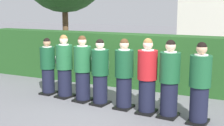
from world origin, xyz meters
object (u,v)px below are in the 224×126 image
object	(u,v)px
student_front_row_0	(48,68)
student_front_row_4	(124,76)
student_front_row_1	(64,68)
student_front_row_7	(200,85)
student_front_row_2	(83,70)
student_front_row_3	(100,74)
student_in_red_blazer	(147,78)
student_front_row_6	(169,81)

from	to	relation	value
student_front_row_0	student_front_row_4	world-z (taller)	student_front_row_4
student_front_row_1	student_front_row_4	size ratio (longest dim) A/B	1.00
student_front_row_0	student_front_row_7	distance (m)	4.12
student_front_row_2	student_front_row_3	size ratio (longest dim) A/B	1.03
student_front_row_4	student_front_row_7	xyz separation A→B (m)	(1.75, -0.22, 0.02)
student_front_row_7	student_in_red_blazer	bearing A→B (deg)	173.31
student_front_row_4	student_front_row_3	bearing A→B (deg)	177.41
student_front_row_0	student_front_row_3	xyz separation A→B (m)	(1.70, -0.22, 0.03)
student_front_row_6	student_in_red_blazer	bearing A→B (deg)	175.86
student_front_row_7	student_front_row_6	bearing A→B (deg)	171.33
student_front_row_3	student_front_row_7	xyz separation A→B (m)	(2.39, -0.25, 0.03)
student_front_row_6	student_front_row_7	world-z (taller)	student_front_row_6
student_front_row_7	student_front_row_2	bearing A→B (deg)	174.09
student_front_row_4	student_in_red_blazer	size ratio (longest dim) A/B	0.97
student_front_row_0	student_front_row_4	bearing A→B (deg)	-5.97
student_front_row_1	student_front_row_2	size ratio (longest dim) A/B	0.99
student_in_red_blazer	student_front_row_6	distance (m)	0.51
student_front_row_6	student_front_row_7	size ratio (longest dim) A/B	1.00
student_front_row_0	student_front_row_1	xyz separation A→B (m)	(0.58, -0.07, 0.06)
student_front_row_4	student_front_row_6	size ratio (longest dim) A/B	0.98
student_in_red_blazer	student_front_row_6	world-z (taller)	student_in_red_blazer
student_front_row_1	student_in_red_blazer	xyz separation A→B (m)	(2.35, -0.26, 0.02)
student_front_row_2	student_front_row_3	world-z (taller)	student_front_row_2
student_in_red_blazer	student_front_row_0	bearing A→B (deg)	173.65
student_front_row_3	student_in_red_blazer	world-z (taller)	student_in_red_blazer
student_front_row_1	student_front_row_7	size ratio (longest dim) A/B	0.98
student_front_row_1	student_front_row_4	distance (m)	1.77
student_front_row_0	student_front_row_7	world-z (taller)	student_front_row_7
student_front_row_3	student_front_row_6	distance (m)	1.74
student_front_row_1	student_front_row_7	xyz separation A→B (m)	(3.51, -0.39, 0.01)
student_front_row_2	student_in_red_blazer	distance (m)	1.76
student_front_row_6	student_front_row_4	bearing A→B (deg)	173.87
student_front_row_2	student_front_row_4	size ratio (longest dim) A/B	1.01
student_front_row_6	student_front_row_1	bearing A→B (deg)	174.10
student_front_row_4	student_front_row_6	world-z (taller)	student_front_row_6
student_front_row_3	student_front_row_7	world-z (taller)	student_front_row_7
student_front_row_7	student_front_row_1	bearing A→B (deg)	173.58
student_front_row_0	student_front_row_4	xyz separation A→B (m)	(2.34, -0.25, 0.05)
student_front_row_2	student_front_row_3	xyz separation A→B (m)	(0.52, -0.06, -0.03)
student_front_row_0	student_in_red_blazer	distance (m)	2.95
student_front_row_3	student_front_row_4	bearing A→B (deg)	-2.59
student_front_row_0	student_front_row_1	world-z (taller)	student_front_row_1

